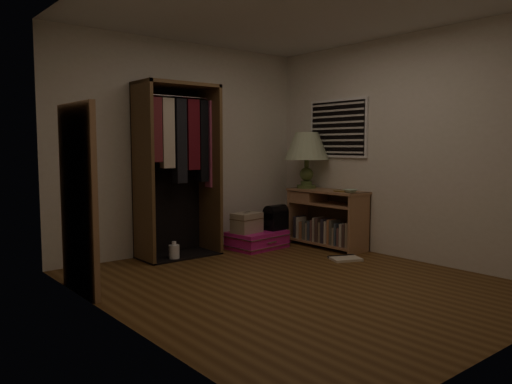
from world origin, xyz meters
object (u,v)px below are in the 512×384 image
Objects in this scene: open_wardrobe at (180,155)px; table_lamp at (307,147)px; pink_suitcase at (257,240)px; floor_mirror at (78,199)px; console_bookshelf at (324,217)px; white_jug at (174,252)px; train_case at (247,223)px; black_bag at (276,217)px.

table_lamp is (1.74, -0.39, 0.09)m from open_wardrobe.
pink_suitcase is at bearing 170.49° from table_lamp.
console_bookshelf is at bearing 0.66° from floor_mirror.
train_case is at bearing -4.47° from white_jug.
floor_mirror is at bearing -155.31° from white_jug.
train_case is 1.33m from table_lamp.
white_jug is at bearing 163.77° from console_bookshelf.
floor_mirror is 7.79× the size of white_jug.
white_jug is at bearing 173.56° from table_lamp.
console_bookshelf is at bearing -16.23° from white_jug.
open_wardrobe reaches higher than pink_suitcase.
pink_suitcase is at bearing -13.89° from train_case.
floor_mirror is 2.20× the size of pink_suitcase.
console_bookshelf is 0.97m from table_lamp.
train_case is at bearing 12.66° from floor_mirror.
console_bookshelf reaches higher than pink_suitcase.
pink_suitcase is 3.55× the size of white_jug.
floor_mirror reaches higher than console_bookshelf.
train_case is (0.82, -0.25, -0.86)m from open_wardrobe.
floor_mirror is at bearing -179.34° from console_bookshelf.
console_bookshelf is 2.04m from white_jug.
floor_mirror is at bearing -152.75° from open_wardrobe.
open_wardrobe reaches higher than console_bookshelf.
console_bookshelf is 1.04m from train_case.
console_bookshelf is at bearing -37.43° from pink_suitcase.
floor_mirror is (-1.50, -0.77, -0.36)m from open_wardrobe.
train_case reaches higher than pink_suitcase.
train_case is 1.89× the size of white_jug.
floor_mirror reaches higher than table_lamp.
table_lamp reaches higher than white_jug.
black_bag is at bearing -5.61° from white_jug.
white_jug is at bearing -138.42° from open_wardrobe.
table_lamp is at bearing -6.44° from white_jug.
open_wardrobe is at bearing 157.12° from console_bookshelf.
open_wardrobe is 1.21m from train_case.
open_wardrobe is at bearing 159.59° from black_bag.
console_bookshelf is at bearing -22.88° from open_wardrobe.
black_bag is (-0.48, 0.42, -0.00)m from console_bookshelf.
train_case is 0.44m from black_bag.
open_wardrobe is 9.39× the size of white_jug.
console_bookshelf is 5.13× the size of white_jug.
train_case reaches higher than white_jug.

